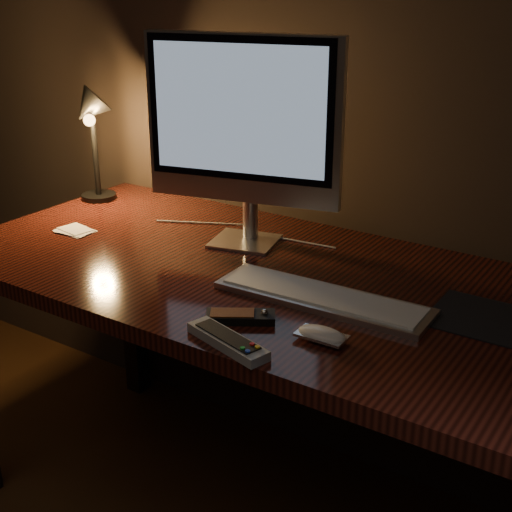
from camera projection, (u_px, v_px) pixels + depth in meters
The scene contains 10 objects.
desk at pixel (281, 310), 1.77m from camera, with size 1.60×0.75×0.75m.
monitor at pixel (243, 124), 1.73m from camera, with size 0.49×0.18×0.52m.
keyboard at pixel (322, 297), 1.52m from camera, with size 0.47×0.13×0.02m, color silver.
mousepad at pixel (492, 320), 1.44m from camera, with size 0.24×0.19×0.00m, color black.
mouse at pixel (322, 336), 1.36m from camera, with size 0.10×0.05×0.02m, color white.
media_remote at pixel (241, 316), 1.43m from camera, with size 0.14×0.12×0.03m.
tv_remote at pixel (228, 341), 1.34m from camera, with size 0.20×0.10×0.02m.
papers at pixel (75, 230), 1.93m from camera, with size 0.11×0.07×0.01m, color white.
desk_lamp at pixel (91, 124), 2.07m from camera, with size 0.17×0.18×0.35m.
cable at pixel (244, 232), 1.91m from camera, with size 0.00×0.00×0.52m, color white.
Camera 1 is at (0.83, 0.56, 1.41)m, focal length 50.00 mm.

